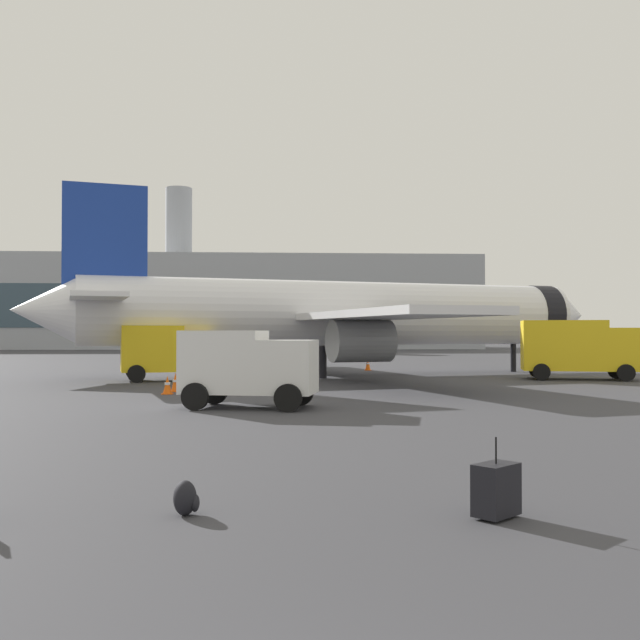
% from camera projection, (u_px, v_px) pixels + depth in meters
% --- Properties ---
extents(airplane_at_gate, '(35.19, 32.08, 10.50)m').
position_uv_depth(airplane_at_gate, '(337.00, 314.00, 42.98)').
color(airplane_at_gate, white).
rests_on(airplane_at_gate, ground).
extents(service_truck, '(5.19, 3.46, 2.90)m').
position_uv_depth(service_truck, '(167.00, 350.00, 38.12)').
color(service_truck, yellow).
rests_on(service_truck, ground).
extents(fuel_truck, '(6.41, 3.92, 3.20)m').
position_uv_depth(fuel_truck, '(578.00, 347.00, 39.04)').
color(fuel_truck, yellow).
rests_on(fuel_truck, ground).
extents(cargo_van, '(4.73, 3.12, 2.60)m').
position_uv_depth(cargo_van, '(247.00, 365.00, 24.27)').
color(cargo_van, white).
rests_on(cargo_van, ground).
extents(safety_cone_near, '(0.44, 0.44, 0.76)m').
position_uv_depth(safety_cone_near, '(167.00, 385.00, 29.71)').
color(safety_cone_near, '#F2590C').
rests_on(safety_cone_near, ground).
extents(safety_cone_mid, '(0.44, 0.44, 0.82)m').
position_uv_depth(safety_cone_mid, '(175.00, 382.00, 30.91)').
color(safety_cone_mid, '#F2590C').
rests_on(safety_cone_mid, ground).
extents(safety_cone_far, '(0.44, 0.44, 0.80)m').
position_uv_depth(safety_cone_far, '(368.00, 364.00, 48.68)').
color(safety_cone_far, '#F2590C').
rests_on(safety_cone_far, ground).
extents(rolling_suitcase, '(0.75, 0.72, 1.10)m').
position_uv_depth(rolling_suitcase, '(496.00, 489.00, 9.81)').
color(rolling_suitcase, black).
rests_on(rolling_suitcase, ground).
extents(traveller_backpack, '(0.36, 0.40, 0.48)m').
position_uv_depth(traveller_backpack, '(186.00, 498.00, 9.96)').
color(traveller_backpack, black).
rests_on(traveller_backpack, ground).
extents(terminal_building, '(83.74, 23.39, 26.76)m').
position_uv_depth(terminal_building, '(219.00, 303.00, 120.98)').
color(terminal_building, '#9EA3AD').
rests_on(terminal_building, ground).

